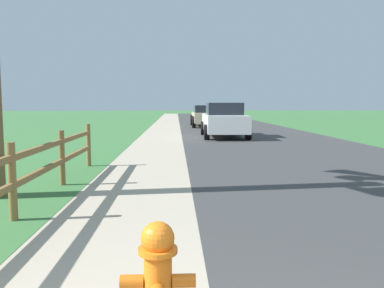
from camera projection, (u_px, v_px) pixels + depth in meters
The scene contains 8 objects.
ground_plane at pixel (180, 128), 25.80m from camera, with size 120.00×120.00×0.00m, color #3B703A.
road_asphalt at pixel (230, 126), 27.92m from camera, with size 7.00×66.00×0.01m, color #3B3B3B.
curb_concrete at pixel (137, 126), 27.66m from camera, with size 6.00×66.00×0.01m, color #B2A48E.
grass_verge at pixel (115, 126), 27.60m from camera, with size 5.00×66.00×0.00m, color #3B703A.
fire_hydrant at pixel (158, 277), 2.69m from camera, with size 0.51×0.43×0.79m.
rail_fence at pixel (12, 176), 5.31m from camera, with size 0.11×9.44×1.06m.
parked_suv_white at pixel (224, 120), 18.60m from camera, with size 2.06×4.58×1.60m.
parked_car_beige at pixel (206, 115), 27.11m from camera, with size 2.05×4.96×1.44m.
Camera 1 is at (-0.28, -0.78, 1.57)m, focal length 37.37 mm.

